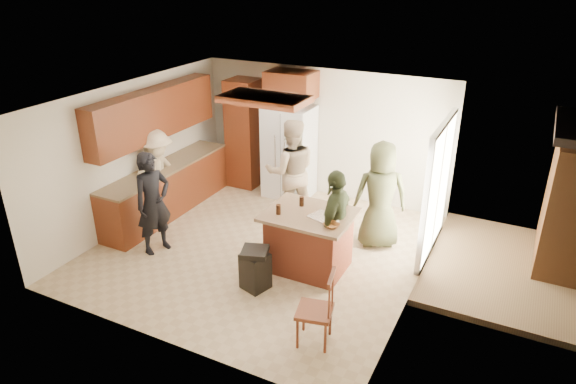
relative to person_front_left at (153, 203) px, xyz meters
The scene contains 13 objects.
room_shell 6.34m from the person_front_left, 22.48° to the left, with size 8.00×5.20×5.00m.
person_front_left is the anchor object (origin of this frame).
person_behind_left 2.42m from the person_front_left, 52.93° to the left, with size 0.91×0.56×1.88m, color tan.
person_behind_right 3.59m from the person_front_left, 29.49° to the left, with size 0.87×0.56×1.78m, color #3A3C23.
person_side_right 2.87m from the person_front_left, 14.60° to the left, with size 0.96×0.49×1.63m, color #353E24.
person_counter 1.16m from the person_front_left, 126.02° to the left, with size 1.08×0.50×1.66m, color tan.
left_cabinetry 1.41m from the person_front_left, 122.69° to the left, with size 0.64×3.00×2.30m.
back_wall_units 3.03m from the person_front_left, 87.08° to the left, with size 1.80×0.60×2.45m.
refrigerator 3.05m from the person_front_left, 72.14° to the left, with size 0.90×0.76×1.80m.
kitchen_island 2.51m from the person_front_left, 14.08° to the left, with size 1.28×1.03×0.93m.
island_items 2.68m from the person_front_left, 11.04° to the left, with size 1.02×0.60×0.15m.
trash_bin 2.03m from the person_front_left, ahead, with size 0.46×0.46×0.63m.
spindle_chair 3.33m from the person_front_left, 15.51° to the right, with size 0.50×0.50×0.99m.
Camera 1 is at (3.64, -6.31, 4.30)m, focal length 32.00 mm.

